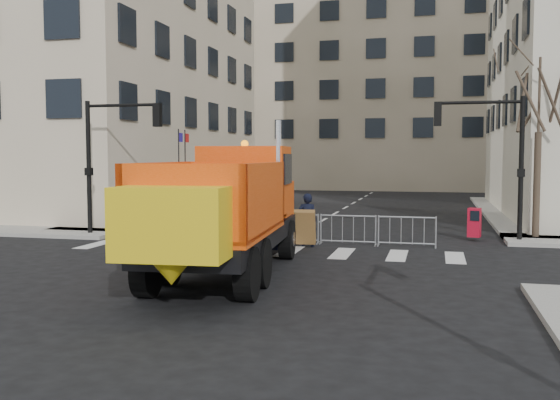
% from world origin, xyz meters
% --- Properties ---
extents(ground, '(120.00, 120.00, 0.00)m').
position_xyz_m(ground, '(0.00, 0.00, 0.00)').
color(ground, black).
rests_on(ground, ground).
extents(sidewalk_back, '(64.00, 5.00, 0.15)m').
position_xyz_m(sidewalk_back, '(0.00, 8.50, 0.07)').
color(sidewalk_back, gray).
rests_on(sidewalk_back, ground).
extents(building_left, '(24.00, 22.00, 26.00)m').
position_xyz_m(building_left, '(-20.00, 20.00, 13.00)').
color(building_left, '#C3B495').
rests_on(building_left, ground).
extents(building_far, '(30.00, 18.00, 24.00)m').
position_xyz_m(building_far, '(0.00, 52.00, 12.00)').
color(building_far, gray).
rests_on(building_far, ground).
extents(traffic_light_left, '(0.18, 0.18, 5.40)m').
position_xyz_m(traffic_light_left, '(-8.00, 7.50, 2.70)').
color(traffic_light_left, black).
rests_on(traffic_light_left, ground).
extents(traffic_light_right, '(0.18, 0.18, 5.40)m').
position_xyz_m(traffic_light_right, '(8.50, 9.50, 2.70)').
color(traffic_light_right, black).
rests_on(traffic_light_right, ground).
extents(crowd_barriers, '(12.60, 0.60, 1.10)m').
position_xyz_m(crowd_barriers, '(-0.75, 7.60, 0.55)').
color(crowd_barriers, '#9EA0A5').
rests_on(crowd_barriers, ground).
extents(street_tree, '(3.00, 3.00, 7.50)m').
position_xyz_m(street_tree, '(9.20, 10.50, 3.75)').
color(street_tree, '#382B21').
rests_on(street_tree, ground).
extents(plow_truck, '(3.96, 11.08, 4.22)m').
position_xyz_m(plow_truck, '(0.08, 0.74, 1.88)').
color(plow_truck, black).
rests_on(plow_truck, ground).
extents(cop_a, '(0.72, 0.50, 1.91)m').
position_xyz_m(cop_a, '(1.06, 6.76, 0.96)').
color(cop_a, black).
rests_on(cop_a, ground).
extents(cop_b, '(1.04, 0.94, 1.75)m').
position_xyz_m(cop_b, '(-1.62, 6.30, 0.87)').
color(cop_b, black).
rests_on(cop_b, ground).
extents(cop_c, '(0.90, 1.05, 1.69)m').
position_xyz_m(cop_c, '(0.26, 5.84, 0.84)').
color(cop_c, black).
rests_on(cop_c, ground).
extents(worker, '(1.15, 1.14, 1.59)m').
position_xyz_m(worker, '(-3.12, 6.80, 0.95)').
color(worker, '#D5ED1B').
rests_on(worker, sidewalk_back).
extents(newspaper_box, '(0.53, 0.50, 1.10)m').
position_xyz_m(newspaper_box, '(6.92, 9.79, 0.70)').
color(newspaper_box, red).
rests_on(newspaper_box, sidewalk_back).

